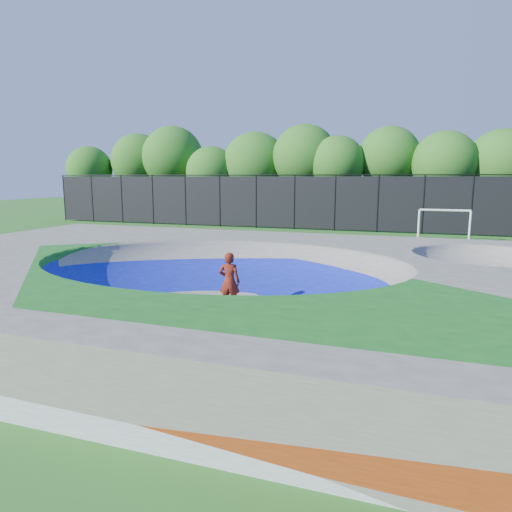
{
  "coord_description": "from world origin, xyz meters",
  "views": [
    {
      "loc": [
        5.21,
        -12.07,
        3.87
      ],
      "look_at": [
        0.09,
        3.0,
        1.1
      ],
      "focal_mm": 32.0,
      "sensor_mm": 36.0,
      "label": 1
    }
  ],
  "objects": [
    {
      "name": "skater",
      "position": [
        0.31,
        -0.06,
        0.86
      ],
      "size": [
        0.67,
        0.47,
        1.73
      ],
      "primitive_type": "imported",
      "rotation": [
        0.0,
        0.0,
        3.24
      ],
      "color": "#B6290E",
      "rests_on": "ground"
    },
    {
      "name": "skate_deck",
      "position": [
        0.0,
        0.0,
        0.75
      ],
      "size": [
        22.0,
        14.0,
        1.5
      ],
      "primitive_type": "cube",
      "color": "gray",
      "rests_on": "ground"
    },
    {
      "name": "fence",
      "position": [
        0.0,
        21.0,
        2.1
      ],
      "size": [
        48.09,
        0.09,
        4.04
      ],
      "color": "black",
      "rests_on": "ground"
    },
    {
      "name": "treeline",
      "position": [
        -2.12,
        26.06,
        5.02
      ],
      "size": [
        52.73,
        6.79,
        8.54
      ],
      "color": "#422B21",
      "rests_on": "ground"
    },
    {
      "name": "skateboard",
      "position": [
        0.31,
        -0.06,
        0.03
      ],
      "size": [
        0.81,
        0.35,
        0.05
      ],
      "primitive_type": "cube",
      "rotation": [
        0.0,
        0.0,
        0.18
      ],
      "color": "black",
      "rests_on": "ground"
    },
    {
      "name": "soccer_goal",
      "position": [
        7.14,
        17.4,
        1.36
      ],
      "size": [
        2.97,
        0.12,
        1.96
      ],
      "color": "white",
      "rests_on": "ground"
    },
    {
      "name": "ground",
      "position": [
        0.0,
        0.0,
        0.0
      ],
      "size": [
        120.0,
        120.0,
        0.0
      ],
      "primitive_type": "plane",
      "color": "#205B19",
      "rests_on": "ground"
    }
  ]
}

